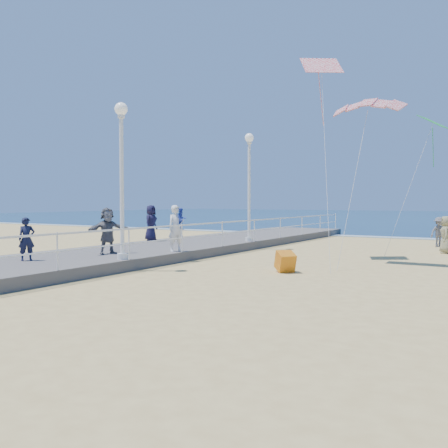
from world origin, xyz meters
The scene contains 17 objects.
ground centered at (0.00, 0.00, 0.00)m, with size 160.00×160.00×0.00m, color #D8BD71.
surf_line centered at (0.00, 20.50, 0.03)m, with size 160.00×1.20×0.04m, color white.
boardwalk centered at (-7.50, 0.00, 0.20)m, with size 5.00×44.00×0.40m, color slate.
railing centered at (-5.05, 0.00, 1.25)m, with size 0.05×42.00×0.55m.
lamp_post_mid centered at (-5.35, 0.00, 3.66)m, with size 0.44×0.44×5.32m.
lamp_post_far centered at (-5.35, 9.00, 3.66)m, with size 0.44×0.44×5.32m.
woman_holding_toddler centered at (-5.40, 3.10, 1.32)m, with size 0.67×0.44×1.83m, color silver.
toddler_held centered at (-5.25, 3.25, 1.68)m, with size 0.42×0.33×0.87m, color blue.
spectator_0 centered at (-7.81, -1.96, 1.13)m, with size 0.53×0.35×1.45m, color #171A32.
spectator_4 centered at (-9.60, 6.58, 1.30)m, with size 0.87×0.57×1.79m, color #1A1734.
spectator_5 centered at (-7.08, 1.05, 1.28)m, with size 1.62×0.52×1.75m, color #5D5C62.
beach_walker_a centered at (2.49, 15.30, 0.78)m, with size 1.01×0.58×1.56m, color #5E5D62.
beach_walker_c centered at (3.26, 11.92, 0.85)m, with size 0.83×0.54×1.71m, color gray.
box_kite centered at (-0.46, 2.61, 0.30)m, with size 0.55×0.55×0.60m, color #CD410C.
kite_parafoil centered at (1.25, 6.12, 6.06)m, with size 2.66×0.90×0.30m, color red, non-canonical shape.
kite_diamond_green centered at (2.75, 11.24, 5.89)m, with size 1.25×1.25×0.02m, color green.
kite_diamond_redwhite centered at (-0.99, 7.20, 7.99)m, with size 1.56×1.56×0.02m, color red.
Camera 1 is at (6.51, -12.64, 2.40)m, focal length 40.00 mm.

